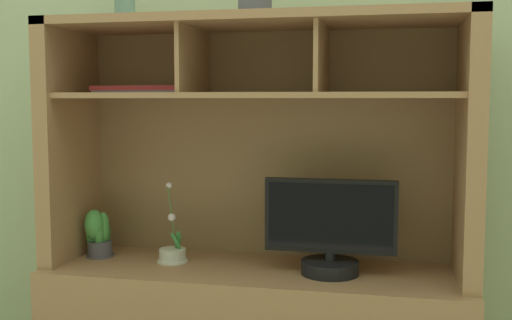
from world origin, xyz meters
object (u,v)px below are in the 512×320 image
magazine_stack_left (144,89)px  media_console (256,301)px  diffuser_bottle (125,5)px  potted_orchid (173,252)px  tv_monitor (330,233)px  potted_fern (98,233)px

magazine_stack_left → media_console: bearing=-4.3°
magazine_stack_left → diffuser_bottle: bearing=-143.7°
potted_orchid → diffuser_bottle: size_ratio=1.09×
media_console → diffuser_bottle: (-0.49, -0.01, 1.09)m
tv_monitor → potted_fern: size_ratio=2.45×
tv_monitor → potted_orchid: (-0.59, 0.04, -0.11)m
tv_monitor → magazine_stack_left: size_ratio=1.26×
media_console → magazine_stack_left: 0.90m
media_console → diffuser_bottle: diffuser_bottle is taller
potted_fern → media_console: bearing=-1.0°
potted_orchid → magazine_stack_left: size_ratio=0.83×
magazine_stack_left → diffuser_bottle: 0.32m
media_console → potted_orchid: media_console is taller
tv_monitor → potted_orchid: tv_monitor is taller
potted_orchid → magazine_stack_left: (-0.12, 0.04, 0.61)m
tv_monitor → diffuser_bottle: 1.12m
potted_orchid → media_console: bearing=0.9°
diffuser_bottle → media_console: bearing=0.6°
potted_fern → magazine_stack_left: (0.19, 0.02, 0.56)m
potted_orchid → potted_fern: 0.31m
diffuser_bottle → tv_monitor: bearing=-3.1°
tv_monitor → potted_orchid: 0.61m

